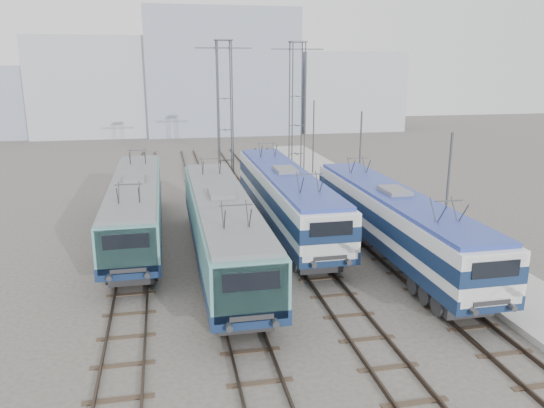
{
  "coord_description": "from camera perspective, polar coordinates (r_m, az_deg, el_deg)",
  "views": [
    {
      "loc": [
        -4.94,
        -21.1,
        10.14
      ],
      "look_at": [
        0.81,
        7.0,
        2.58
      ],
      "focal_mm": 35.0,
      "sensor_mm": 36.0,
      "label": 1
    }
  ],
  "objects": [
    {
      "name": "locomotive_center_right",
      "position": [
        32.7,
        1.48,
        1.02
      ],
      "size": [
        2.94,
        18.63,
        3.5
      ],
      "color": "#132548",
      "rests_on": "ground"
    },
    {
      "name": "mast_mid",
      "position": [
        38.2,
        9.42,
        4.56
      ],
      "size": [
        0.12,
        0.12,
        7.0
      ],
      "primitive_type": "cylinder",
      "color": "#3F4247",
      "rests_on": "ground"
    },
    {
      "name": "safety_cone",
      "position": [
        26.07,
        23.44,
        -8.1
      ],
      "size": [
        0.34,
        0.34,
        0.5
      ],
      "primitive_type": "cone",
      "color": "orange",
      "rests_on": "platform"
    },
    {
      "name": "building_center",
      "position": [
        83.59,
        -5.59,
        13.92
      ],
      "size": [
        22.0,
        14.0,
        18.0
      ],
      "primitive_type": "cube",
      "color": "#8E98AE",
      "rests_on": "ground"
    },
    {
      "name": "locomotive_far_left",
      "position": [
        31.97,
        -14.43,
        -0.04
      ],
      "size": [
        2.83,
        17.87,
        3.36
      ],
      "color": "#132548",
      "rests_on": "ground"
    },
    {
      "name": "mast_front",
      "position": [
        27.59,
        18.25,
        0.08
      ],
      "size": [
        0.12,
        0.12,
        7.0
      ],
      "primitive_type": "cylinder",
      "color": "#3F4247",
      "rests_on": "ground"
    },
    {
      "name": "building_west",
      "position": [
        83.65,
        -18.18,
        11.9
      ],
      "size": [
        18.0,
        12.0,
        14.0
      ],
      "primitive_type": "cube",
      "color": "#A8B2BA",
      "rests_on": "ground"
    },
    {
      "name": "catenary_tower_west",
      "position": [
        43.52,
        -5.08,
        10.1
      ],
      "size": [
        4.5,
        1.2,
        12.0
      ],
      "color": "#3F4247",
      "rests_on": "ground"
    },
    {
      "name": "building_east",
      "position": [
        88.09,
        7.8,
        11.94
      ],
      "size": [
        16.0,
        12.0,
        12.0
      ],
      "primitive_type": "cube",
      "color": "#A8B2BA",
      "rests_on": "ground"
    },
    {
      "name": "mast_rear",
      "position": [
        49.46,
        4.47,
        7.01
      ],
      "size": [
        0.12,
        0.12,
        7.0
      ],
      "primitive_type": "cylinder",
      "color": "#3F4247",
      "rests_on": "ground"
    },
    {
      "name": "ground",
      "position": [
        23.93,
        1.49,
        -10.31
      ],
      "size": [
        160.0,
        160.0,
        0.0
      ],
      "primitive_type": "plane",
      "color": "#514C47"
    },
    {
      "name": "catenary_tower_east",
      "position": [
        46.66,
        2.71,
        10.45
      ],
      "size": [
        4.5,
        1.2,
        12.0
      ],
      "color": "#3F4247",
      "rests_on": "ground"
    },
    {
      "name": "platform",
      "position": [
        34.29,
        15.24,
        -2.71
      ],
      "size": [
        4.0,
        70.0,
        0.3
      ],
      "primitive_type": "cube",
      "color": "#9E9E99",
      "rests_on": "ground"
    },
    {
      "name": "locomotive_center_left",
      "position": [
        27.0,
        -5.34,
        -2.2
      ],
      "size": [
        2.92,
        18.42,
        3.47
      ],
      "color": "#132548",
      "rests_on": "ground"
    },
    {
      "name": "locomotive_far_right",
      "position": [
        28.65,
        13.02,
        -1.53
      ],
      "size": [
        2.84,
        17.93,
        3.37
      ],
      "color": "#132548",
      "rests_on": "ground"
    }
  ]
}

